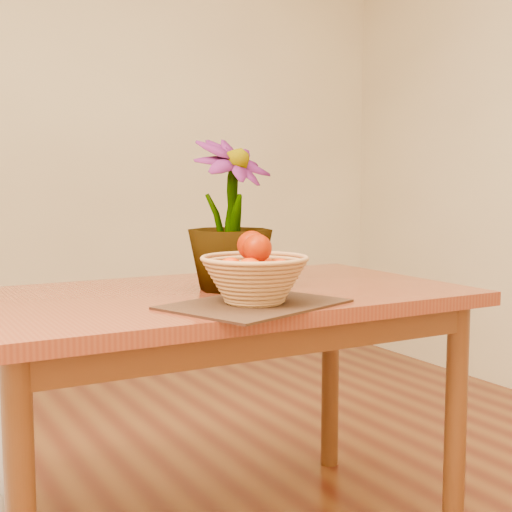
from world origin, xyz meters
TOP-DOWN VIEW (x-y plane):
  - wall_back at (0.00, 2.25)m, footprint 4.00×0.02m
  - table at (0.00, 0.30)m, footprint 1.40×0.80m
  - placemat at (-0.02, 0.04)m, footprint 0.51×0.44m
  - wicker_basket at (-0.02, 0.04)m, footprint 0.27×0.27m
  - orange_pile at (-0.02, 0.04)m, footprint 0.16×0.17m
  - potted_plant at (0.04, 0.31)m, footprint 0.30×0.30m

SIDE VIEW (x-z plane):
  - table at x=0.00m, z-range 0.29..1.04m
  - placemat at x=-0.02m, z-range 0.75..0.76m
  - wicker_basket at x=-0.02m, z-range 0.76..0.87m
  - orange_pile at x=-0.02m, z-range 0.80..0.93m
  - potted_plant at x=0.04m, z-range 0.75..1.19m
  - wall_back at x=0.00m, z-range 0.00..2.70m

